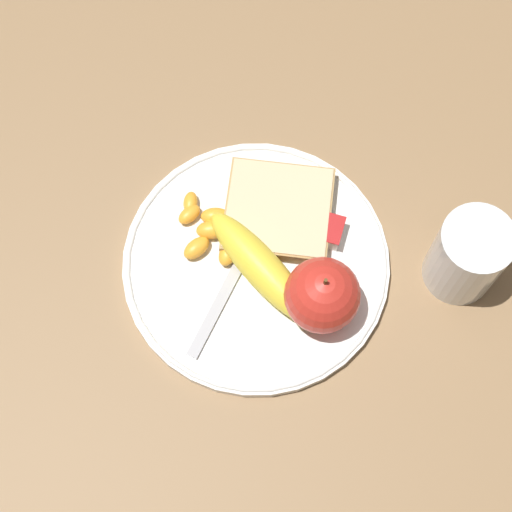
# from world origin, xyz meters

# --- Properties ---
(ground_plane) EXTENTS (3.00, 3.00, 0.00)m
(ground_plane) POSITION_xyz_m (0.00, 0.00, 0.00)
(ground_plane) COLOR olive
(plate) EXTENTS (0.28, 0.28, 0.01)m
(plate) POSITION_xyz_m (0.00, 0.00, 0.01)
(plate) COLOR white
(plate) RESTS_ON ground_plane
(juice_glass) EXTENTS (0.07, 0.07, 0.10)m
(juice_glass) POSITION_xyz_m (0.21, 0.05, 0.05)
(juice_glass) COLOR silver
(juice_glass) RESTS_ON ground_plane
(apple) EXTENTS (0.08, 0.08, 0.09)m
(apple) POSITION_xyz_m (0.08, -0.03, 0.05)
(apple) COLOR red
(apple) RESTS_ON plate
(banana) EXTENTS (0.15, 0.12, 0.04)m
(banana) POSITION_xyz_m (0.01, -0.01, 0.03)
(banana) COLOR yellow
(banana) RESTS_ON plate
(bread_slice) EXTENTS (0.13, 0.12, 0.02)m
(bread_slice) POSITION_xyz_m (0.01, 0.06, 0.02)
(bread_slice) COLOR #AB8751
(bread_slice) RESTS_ON plate
(fork) EXTENTS (0.05, 0.20, 0.00)m
(fork) POSITION_xyz_m (-0.02, -0.00, 0.01)
(fork) COLOR #B2B2B7
(fork) RESTS_ON plate
(jam_packet) EXTENTS (0.04, 0.03, 0.02)m
(jam_packet) POSITION_xyz_m (0.06, 0.05, 0.02)
(jam_packet) COLOR white
(jam_packet) RESTS_ON plate
(orange_segment_0) EXTENTS (0.02, 0.03, 0.01)m
(orange_segment_0) POSITION_xyz_m (-0.09, 0.04, 0.02)
(orange_segment_0) COLOR #F9A32D
(orange_segment_0) RESTS_ON plate
(orange_segment_1) EXTENTS (0.04, 0.03, 0.02)m
(orange_segment_1) POSITION_xyz_m (-0.05, 0.02, 0.02)
(orange_segment_1) COLOR #F9A32D
(orange_segment_1) RESTS_ON plate
(orange_segment_2) EXTENTS (0.03, 0.04, 0.02)m
(orange_segment_2) POSITION_xyz_m (-0.06, -0.01, 0.02)
(orange_segment_2) COLOR #F9A32D
(orange_segment_2) RESTS_ON plate
(orange_segment_3) EXTENTS (0.02, 0.03, 0.02)m
(orange_segment_3) POSITION_xyz_m (-0.03, 0.00, 0.02)
(orange_segment_3) COLOR #F9A32D
(orange_segment_3) RESTS_ON plate
(orange_segment_4) EXTENTS (0.03, 0.04, 0.02)m
(orange_segment_4) POSITION_xyz_m (-0.03, 0.04, 0.02)
(orange_segment_4) COLOR #F9A32D
(orange_segment_4) RESTS_ON plate
(orange_segment_5) EXTENTS (0.04, 0.03, 0.02)m
(orange_segment_5) POSITION_xyz_m (-0.06, 0.04, 0.02)
(orange_segment_5) COLOR #F9A32D
(orange_segment_5) RESTS_ON plate
(orange_segment_6) EXTENTS (0.03, 0.03, 0.02)m
(orange_segment_6) POSITION_xyz_m (-0.08, 0.03, 0.02)
(orange_segment_6) COLOR #F9A32D
(orange_segment_6) RESTS_ON plate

